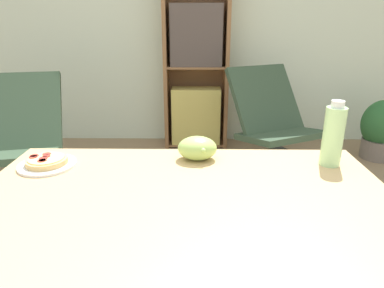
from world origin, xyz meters
TOP-DOWN VIEW (x-y plane):
  - wall_back at (0.00, 2.62)m, footprint 8.00×0.05m
  - dining_table at (0.01, -0.10)m, footprint 1.35×0.81m
  - pizza_on_plate at (-0.51, 0.12)m, footprint 0.21×0.21m
  - grape_bunch at (0.05, 0.20)m, footprint 0.15×0.12m
  - drink_bottle at (0.56, 0.15)m, footprint 0.08×0.08m
  - lounge_chair_near at (-1.27, 1.30)m, footprint 0.74×0.88m
  - lounge_chair_far at (0.73, 1.77)m, footprint 0.84×0.95m
  - bookshelf at (0.04, 2.44)m, footprint 0.64×0.32m
  - potted_plant_floor at (1.81, 2.06)m, footprint 0.39×0.33m

SIDE VIEW (x-z plane):
  - potted_plant_floor at x=1.81m, z-range 0.00..0.57m
  - lounge_chair_near at x=-1.27m, z-range -0.15..0.73m
  - lounge_chair_far at x=0.73m, z-range -0.15..0.73m
  - dining_table at x=0.01m, z-range 0.28..1.02m
  - bookshelf at x=0.04m, z-range -0.07..1.58m
  - pizza_on_plate at x=-0.51m, z-range 0.74..0.78m
  - grape_bunch at x=0.05m, z-range 0.75..0.84m
  - drink_bottle at x=0.56m, z-range 0.74..0.99m
  - wall_back at x=0.00m, z-range 0.00..2.60m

